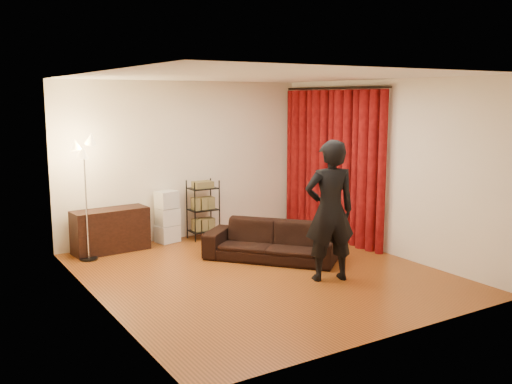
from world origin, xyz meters
TOP-DOWN VIEW (x-y plane):
  - floor at (0.00, 0.00)m, footprint 5.00×5.00m
  - ceiling at (0.00, 0.00)m, footprint 5.00×5.00m
  - wall_back at (0.00, 2.50)m, footprint 5.00×0.00m
  - wall_front at (0.00, -2.50)m, footprint 5.00×0.00m
  - wall_left at (-2.25, 0.00)m, footprint 0.00×5.00m
  - wall_right at (2.25, 0.00)m, footprint 0.00×5.00m
  - curtain_rod at (2.15, 1.12)m, footprint 0.04×2.65m
  - curtain at (2.13, 1.12)m, footprint 0.22×2.65m
  - sofa at (0.50, 0.51)m, footprint 1.86×1.98m
  - person at (0.63, -0.70)m, footprint 0.80×0.65m
  - media_cabinet at (-1.42, 2.23)m, footprint 1.21×0.52m
  - storage_boxes at (-0.42, 2.31)m, footprint 0.40×0.35m
  - wire_shelf at (0.21, 2.22)m, footprint 0.55×0.47m
  - floor_lamp at (-1.86, 1.94)m, footprint 0.42×0.42m

SIDE VIEW (x-z plane):
  - floor at x=0.00m, z-range 0.00..0.00m
  - sofa at x=0.50m, z-range 0.00..0.57m
  - media_cabinet at x=-1.42m, z-range 0.00..0.69m
  - storage_boxes at x=-0.42m, z-range 0.00..0.88m
  - wire_shelf at x=0.21m, z-range 0.00..1.02m
  - floor_lamp at x=-1.86m, z-range 0.00..1.82m
  - person at x=0.63m, z-range 0.00..1.89m
  - curtain at x=2.13m, z-range 0.00..2.55m
  - wall_back at x=0.00m, z-range -1.15..3.85m
  - wall_front at x=0.00m, z-range -1.15..3.85m
  - wall_left at x=-2.25m, z-range -1.15..3.85m
  - wall_right at x=2.25m, z-range -1.15..3.85m
  - curtain_rod at x=2.15m, z-range 2.56..2.60m
  - ceiling at x=0.00m, z-range 2.70..2.70m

